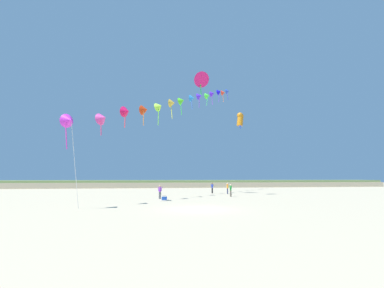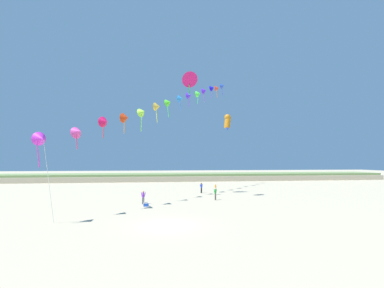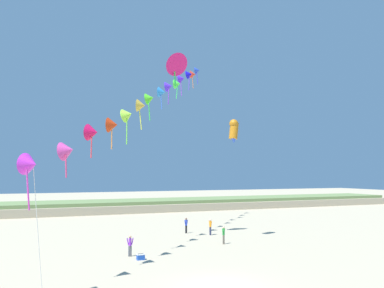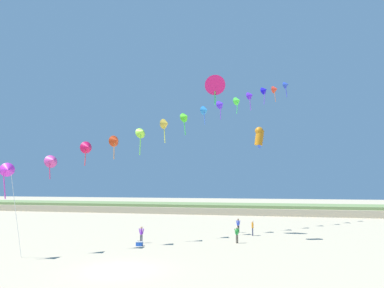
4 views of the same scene
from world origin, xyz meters
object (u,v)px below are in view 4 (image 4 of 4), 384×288
object	(u,v)px
person_mid_center	(253,227)
large_kite_low_lead	(259,137)
person_near_left	(238,224)
large_kite_mid_trail	(215,84)
person_far_left	(141,233)
beach_cooler	(139,244)
person_near_right	(237,233)

from	to	relation	value
person_mid_center	large_kite_low_lead	xyz separation A→B (m)	(1.08, -3.24, 9.71)
person_near_left	large_kite_mid_trail	size ratio (longest dim) A/B	0.43
person_far_left	beach_cooler	bearing A→B (deg)	-74.59
person_far_left	beach_cooler	distance (m)	1.74
large_kite_mid_trail	beach_cooler	world-z (taller)	large_kite_mid_trail
person_mid_center	person_near_right	bearing A→B (deg)	-102.84
person_near_left	person_far_left	bearing A→B (deg)	-131.65
person_near_left	person_mid_center	xyz separation A→B (m)	(1.81, -2.22, 0.02)
person_near_left	large_kite_low_lead	size ratio (longest dim) A/B	0.68
person_near_right	large_kite_low_lead	bearing A→B (deg)	42.85
large_kite_low_lead	person_far_left	bearing A→B (deg)	-160.02
large_kite_mid_trail	person_mid_center	bearing A→B (deg)	4.35
person_mid_center	beach_cooler	bearing A→B (deg)	-138.10
large_kite_mid_trail	person_near_right	bearing A→B (deg)	-60.48
person_near_right	beach_cooler	world-z (taller)	person_near_right
person_near_right	person_mid_center	size ratio (longest dim) A/B	0.97
person_mid_center	large_kite_low_lead	distance (m)	10.29
person_near_right	large_kite_mid_trail	xyz separation A→B (m)	(-2.86, 5.06, 16.68)
person_near_left	person_far_left	xyz separation A→B (m)	(-8.55, -9.62, -0.01)
person_far_left	large_kite_low_lead	size ratio (longest dim) A/B	0.67
large_kite_low_lead	beach_cooler	xyz separation A→B (m)	(-11.02, -5.69, -10.46)
person_near_left	large_kite_mid_trail	world-z (taller)	large_kite_mid_trail
person_mid_center	large_kite_mid_trail	bearing A→B (deg)	-175.65
person_near_left	person_near_right	size ratio (longest dim) A/B	1.00
person_far_left	large_kite_low_lead	world-z (taller)	large_kite_low_lead
person_near_left	large_kite_low_lead	world-z (taller)	large_kite_low_lead
person_mid_center	large_kite_mid_trail	world-z (taller)	large_kite_mid_trail
person_near_left	person_near_right	world-z (taller)	person_near_left
person_far_left	person_mid_center	bearing A→B (deg)	35.51
person_near_right	large_kite_low_lead	world-z (taller)	large_kite_low_lead
beach_cooler	large_kite_low_lead	bearing A→B (deg)	27.29
person_near_left	beach_cooler	xyz separation A→B (m)	(-8.13, -11.15, -0.72)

